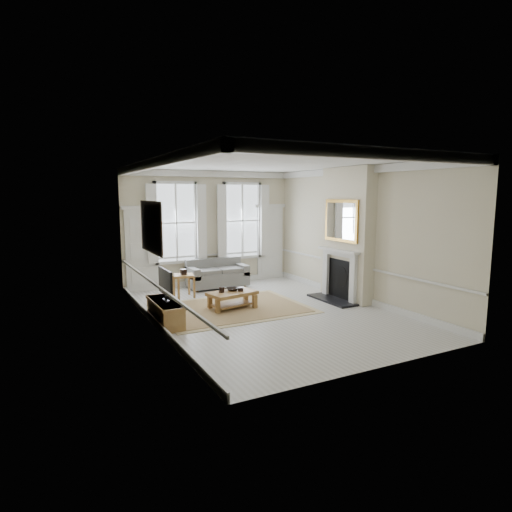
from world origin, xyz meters
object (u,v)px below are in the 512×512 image
side_table (184,279)px  coffee_table (232,295)px  sofa (217,275)px  tv_stand (165,313)px

side_table → coffee_table: 1.79m
sofa → tv_stand: 3.72m
coffee_table → tv_stand: bearing=-177.0°
sofa → side_table: 1.49m
coffee_table → tv_stand: 1.81m
side_table → tv_stand: (-1.09, -2.11, -0.25)m
coffee_table → tv_stand: size_ratio=0.88×
sofa → side_table: size_ratio=2.80×
side_table → coffee_table: size_ratio=0.50×
coffee_table → tv_stand: (-1.75, -0.45, -0.09)m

